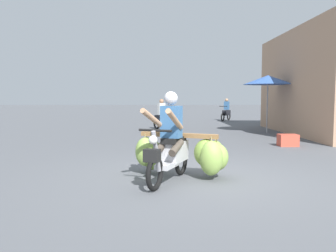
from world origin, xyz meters
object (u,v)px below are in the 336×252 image
Objects in this scene: motorbike_distant_ahead_left at (226,112)px; produce_crate at (288,140)px; market_umbrella_near_shop at (268,80)px; motorbike_distant_ahead_right at (162,117)px; motorbike_main_loaded at (181,151)px.

motorbike_distant_ahead_left reaches higher than produce_crate.
produce_crate is (-0.57, -3.91, -2.01)m from market_umbrella_near_shop.
motorbike_distant_ahead_left is 11.27m from produce_crate.
motorbike_distant_ahead_right is (-4.08, -6.07, 0.00)m from motorbike_distant_ahead_left.
motorbike_distant_ahead_left is (3.75, 15.30, 0.07)m from motorbike_main_loaded.
motorbike_main_loaded is at bearing -130.75° from produce_crate.
motorbike_distant_ahead_right is at bearing 92.04° from motorbike_main_loaded.
motorbike_distant_ahead_left is at bearing 88.61° from produce_crate.
produce_crate is at bearing -53.71° from motorbike_distant_ahead_right.
market_umbrella_near_shop is at bearing 63.00° from motorbike_main_loaded.
motorbike_main_loaded is 1.29× the size of motorbike_distant_ahead_left.
motorbike_distant_ahead_left is at bearing 92.30° from market_umbrella_near_shop.
motorbike_distant_ahead_right is 0.60× the size of market_umbrella_near_shop.
market_umbrella_near_shop reaches higher than produce_crate.
motorbike_distant_ahead_left is at bearing 76.22° from motorbike_main_loaded.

